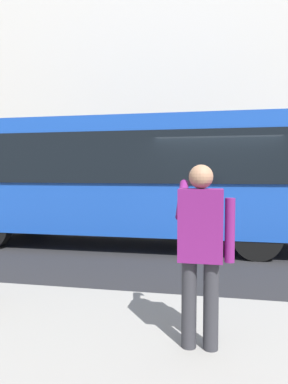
{
  "coord_description": "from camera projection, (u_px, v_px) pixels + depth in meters",
  "views": [
    {
      "loc": [
        0.05,
        8.13,
        1.78
      ],
      "look_at": [
        1.67,
        -0.05,
        1.32
      ],
      "focal_mm": 33.11,
      "sensor_mm": 36.0,
      "label": 1
    }
  ],
  "objects": [
    {
      "name": "building_facade_far",
      "position": [
        217.0,
        69.0,
        14.38
      ],
      "size": [
        28.0,
        1.55,
        12.0
      ],
      "color": "beige",
      "rests_on": "ground_plane"
    },
    {
      "name": "pedestrian_photographer",
      "position": [
        201.0,
        242.0,
        3.24
      ],
      "size": [
        0.53,
        0.52,
        1.7
      ],
      "color": "#2D2D33",
      "rests_on": "sidewalk_curb"
    },
    {
      "name": "ground_plane",
      "position": [
        215.0,
        251.0,
        8.05
      ],
      "size": [
        60.0,
        60.0,
        0.0
      ],
      "primitive_type": "plane",
      "color": "#232326"
    },
    {
      "name": "red_bus",
      "position": [
        125.0,
        176.0,
        8.73
      ],
      "size": [
        9.05,
        2.54,
        3.08
      ],
      "color": "#1947AD",
      "rests_on": "ground_plane"
    }
  ]
}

